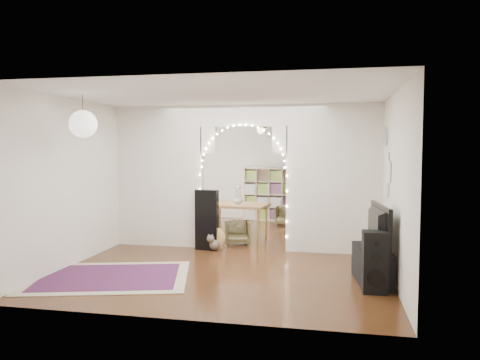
% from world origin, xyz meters
% --- Properties ---
extents(floor, '(7.50, 7.50, 0.00)m').
position_xyz_m(floor, '(0.00, 0.00, 0.00)').
color(floor, black).
rests_on(floor, ground).
extents(ceiling, '(5.00, 7.50, 0.02)m').
position_xyz_m(ceiling, '(0.00, 0.00, 2.70)').
color(ceiling, white).
rests_on(ceiling, wall_back).
extents(wall_back, '(5.00, 0.02, 2.70)m').
position_xyz_m(wall_back, '(0.00, 3.75, 1.35)').
color(wall_back, silver).
rests_on(wall_back, floor).
extents(wall_front, '(5.00, 0.02, 2.70)m').
position_xyz_m(wall_front, '(0.00, -3.75, 1.35)').
color(wall_front, silver).
rests_on(wall_front, floor).
extents(wall_left, '(0.02, 7.50, 2.70)m').
position_xyz_m(wall_left, '(-2.50, 0.00, 1.35)').
color(wall_left, silver).
rests_on(wall_left, floor).
extents(wall_right, '(0.02, 7.50, 2.70)m').
position_xyz_m(wall_right, '(2.50, 0.00, 1.35)').
color(wall_right, silver).
rests_on(wall_right, floor).
extents(divider_wall, '(5.00, 0.20, 2.70)m').
position_xyz_m(divider_wall, '(0.00, 0.00, 1.42)').
color(divider_wall, silver).
rests_on(divider_wall, floor).
extents(fairy_lights, '(1.64, 0.04, 1.60)m').
position_xyz_m(fairy_lights, '(0.00, -0.13, 1.55)').
color(fairy_lights, '#FFEABF').
rests_on(fairy_lights, divider_wall).
extents(window, '(0.04, 1.20, 1.40)m').
position_xyz_m(window, '(-2.47, 1.80, 1.50)').
color(window, white).
rests_on(window, wall_left).
extents(wall_clock, '(0.03, 0.31, 0.31)m').
position_xyz_m(wall_clock, '(2.48, -0.60, 2.10)').
color(wall_clock, white).
rests_on(wall_clock, wall_right).
extents(picture_frames, '(0.02, 0.50, 0.70)m').
position_xyz_m(picture_frames, '(2.48, -1.00, 1.50)').
color(picture_frames, white).
rests_on(picture_frames, wall_right).
extents(paper_lantern, '(0.40, 0.40, 0.40)m').
position_xyz_m(paper_lantern, '(-1.90, -2.40, 2.25)').
color(paper_lantern, white).
rests_on(paper_lantern, ceiling).
extents(ceiling_fan, '(1.10, 1.10, 0.30)m').
position_xyz_m(ceiling_fan, '(0.00, 2.00, 2.40)').
color(ceiling_fan, '#AF7B3A').
rests_on(ceiling_fan, ceiling).
extents(area_rug, '(2.64, 2.24, 0.02)m').
position_xyz_m(area_rug, '(-1.57, -2.34, 0.01)').
color(area_rug, maroon).
rests_on(area_rug, floor).
extents(guitar_case, '(0.44, 0.19, 1.13)m').
position_xyz_m(guitar_case, '(-0.66, -0.25, 0.56)').
color(guitar_case, black).
rests_on(guitar_case, floor).
extents(acoustic_guitar, '(0.38, 0.26, 0.91)m').
position_xyz_m(acoustic_guitar, '(-0.49, -0.25, 0.40)').
color(acoustic_guitar, tan).
rests_on(acoustic_guitar, floor).
extents(tabby_cat, '(0.33, 0.49, 0.33)m').
position_xyz_m(tabby_cat, '(-0.50, -0.27, 0.14)').
color(tabby_cat, brown).
rests_on(tabby_cat, floor).
extents(floor_speaker, '(0.33, 0.30, 0.82)m').
position_xyz_m(floor_speaker, '(2.20, -2.31, 0.41)').
color(floor_speaker, black).
rests_on(floor_speaker, floor).
extents(media_console, '(0.53, 1.04, 0.50)m').
position_xyz_m(media_console, '(2.20, -1.86, 0.25)').
color(media_console, black).
rests_on(media_console, floor).
extents(tv, '(0.28, 1.08, 0.62)m').
position_xyz_m(tv, '(2.20, -1.86, 0.81)').
color(tv, black).
rests_on(tv, media_console).
extents(bookcase, '(1.37, 0.46, 1.39)m').
position_xyz_m(bookcase, '(0.01, 3.50, 0.69)').
color(bookcase, beige).
rests_on(bookcase, floor).
extents(dining_table, '(1.28, 0.93, 0.76)m').
position_xyz_m(dining_table, '(-0.27, 0.73, 0.68)').
color(dining_table, brown).
rests_on(dining_table, floor).
extents(flower_vase, '(0.20, 0.20, 0.19)m').
position_xyz_m(flower_vase, '(-0.27, 0.73, 0.85)').
color(flower_vase, silver).
rests_on(flower_vase, dining_table).
extents(dining_chair_left, '(0.60, 0.61, 0.45)m').
position_xyz_m(dining_chair_left, '(-0.20, 0.35, 0.23)').
color(dining_chair_left, '#4C4326').
rests_on(dining_chair_left, floor).
extents(dining_chair_right, '(0.53, 0.54, 0.46)m').
position_xyz_m(dining_chair_right, '(0.50, 2.90, 0.23)').
color(dining_chair_right, '#4C4326').
rests_on(dining_chair_right, floor).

